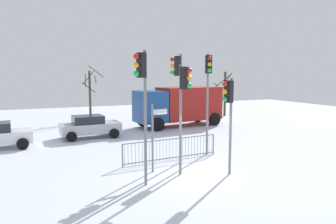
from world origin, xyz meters
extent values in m
plane|color=silver|center=(0.00, 0.00, 0.00)|extent=(60.00, 60.00, 0.00)
cylinder|color=slate|center=(-2.33, -0.38, 2.52)|extent=(0.11, 0.11, 5.04)
cube|color=black|center=(-2.48, -0.44, 4.49)|extent=(0.32, 0.38, 0.90)
sphere|color=red|center=(-2.71, -0.53, 4.79)|extent=(0.20, 0.20, 0.20)
sphere|color=orange|center=(-2.71, -0.53, 4.49)|extent=(0.20, 0.20, 0.20)
sphere|color=green|center=(-2.71, -0.53, 4.19)|extent=(0.20, 0.20, 0.20)
cylinder|color=slate|center=(0.23, 1.90, 2.54)|extent=(0.11, 0.11, 5.09)
cube|color=black|center=(0.06, 1.92, 4.54)|extent=(0.26, 0.35, 0.90)
sphere|color=red|center=(-0.18, 1.95, 4.84)|extent=(0.20, 0.20, 0.20)
sphere|color=orange|center=(-0.18, 1.95, 4.54)|extent=(0.20, 0.20, 0.20)
sphere|color=green|center=(-0.18, 1.95, 4.24)|extent=(0.20, 0.20, 0.20)
cylinder|color=slate|center=(1.33, -0.54, 2.01)|extent=(0.11, 0.11, 4.02)
cube|color=black|center=(1.18, -0.59, 3.47)|extent=(0.30, 0.37, 0.90)
sphere|color=red|center=(0.94, -0.66, 3.77)|extent=(0.20, 0.20, 0.20)
sphere|color=orange|center=(0.94, -0.66, 3.47)|extent=(0.20, 0.20, 0.20)
sphere|color=green|center=(0.94, -0.66, 3.17)|extent=(0.20, 0.20, 0.20)
cylinder|color=slate|center=(-0.57, 0.26, 2.28)|extent=(0.11, 0.11, 4.57)
cube|color=black|center=(-0.49, 0.11, 4.02)|extent=(0.39, 0.35, 0.90)
sphere|color=red|center=(-0.36, -0.10, 4.32)|extent=(0.20, 0.20, 0.20)
sphere|color=orange|center=(-0.36, -0.10, 4.02)|extent=(0.20, 0.20, 0.20)
sphere|color=green|center=(-0.36, -0.10, 3.72)|extent=(0.20, 0.20, 0.20)
cylinder|color=slate|center=(2.17, 2.75, 2.60)|extent=(0.11, 0.11, 5.20)
cube|color=black|center=(2.11, 2.60, 4.65)|extent=(0.37, 0.31, 0.90)
sphere|color=red|center=(2.03, 2.36, 4.95)|extent=(0.20, 0.20, 0.20)
sphere|color=orange|center=(2.03, 2.36, 4.65)|extent=(0.20, 0.20, 0.20)
sphere|color=green|center=(2.03, 2.36, 4.35)|extent=(0.20, 0.20, 0.20)
cylinder|color=slate|center=(-1.51, 1.03, 1.46)|extent=(0.09, 0.09, 2.92)
cube|color=white|center=(-1.12, 1.11, 2.57)|extent=(0.69, 0.16, 0.22)
cube|color=slate|center=(-0.01, 2.43, 1.05)|extent=(4.99, 0.43, 0.04)
cube|color=slate|center=(-0.01, 2.43, 0.12)|extent=(4.99, 0.43, 0.04)
cylinder|color=slate|center=(-2.41, 2.24, 0.53)|extent=(0.02, 0.02, 1.05)
cylinder|color=slate|center=(-2.23, 2.26, 0.53)|extent=(0.02, 0.02, 1.05)
cylinder|color=slate|center=(-2.06, 2.27, 0.53)|extent=(0.02, 0.02, 1.05)
cylinder|color=slate|center=(-1.88, 2.28, 0.53)|extent=(0.02, 0.02, 1.05)
cylinder|color=slate|center=(-1.70, 2.30, 0.53)|extent=(0.02, 0.02, 1.05)
cylinder|color=slate|center=(-1.52, 2.31, 0.53)|extent=(0.02, 0.02, 1.05)
cylinder|color=slate|center=(-1.34, 2.33, 0.53)|extent=(0.02, 0.02, 1.05)
cylinder|color=slate|center=(-1.17, 2.34, 0.53)|extent=(0.02, 0.02, 1.05)
cylinder|color=slate|center=(-0.99, 2.35, 0.53)|extent=(0.02, 0.02, 1.05)
cylinder|color=slate|center=(-0.81, 2.37, 0.53)|extent=(0.02, 0.02, 1.05)
cylinder|color=slate|center=(-0.63, 2.38, 0.53)|extent=(0.02, 0.02, 1.05)
cylinder|color=slate|center=(-0.45, 2.40, 0.53)|extent=(0.02, 0.02, 1.05)
cylinder|color=slate|center=(-0.27, 2.41, 0.53)|extent=(0.02, 0.02, 1.05)
cylinder|color=slate|center=(-0.10, 2.42, 0.53)|extent=(0.02, 0.02, 1.05)
cylinder|color=slate|center=(0.08, 2.44, 0.53)|extent=(0.02, 0.02, 1.05)
cylinder|color=slate|center=(0.26, 2.45, 0.53)|extent=(0.02, 0.02, 1.05)
cylinder|color=slate|center=(0.44, 2.47, 0.53)|extent=(0.02, 0.02, 1.05)
cylinder|color=slate|center=(0.62, 2.48, 0.53)|extent=(0.02, 0.02, 1.05)
cylinder|color=slate|center=(0.79, 2.49, 0.53)|extent=(0.02, 0.02, 1.05)
cylinder|color=slate|center=(0.97, 2.51, 0.53)|extent=(0.02, 0.02, 1.05)
cylinder|color=slate|center=(1.15, 2.52, 0.53)|extent=(0.02, 0.02, 1.05)
cylinder|color=slate|center=(1.33, 2.54, 0.53)|extent=(0.02, 0.02, 1.05)
cylinder|color=slate|center=(1.51, 2.55, 0.53)|extent=(0.02, 0.02, 1.05)
cylinder|color=slate|center=(1.68, 2.56, 0.53)|extent=(0.02, 0.02, 1.05)
cylinder|color=slate|center=(1.86, 2.58, 0.53)|extent=(0.02, 0.02, 1.05)
cylinder|color=slate|center=(2.04, 2.59, 0.53)|extent=(0.02, 0.02, 1.05)
cylinder|color=slate|center=(2.22, 2.61, 0.53)|extent=(0.02, 0.02, 1.05)
cylinder|color=slate|center=(2.40, 2.62, 0.53)|extent=(0.02, 0.02, 1.05)
cylinder|color=slate|center=(-2.50, 2.24, 0.53)|extent=(0.06, 0.06, 1.05)
cylinder|color=slate|center=(2.49, 2.63, 0.53)|extent=(0.06, 0.06, 1.05)
cube|color=#B2B5BA|center=(-2.57, 9.67, 0.65)|extent=(3.84, 1.79, 0.65)
cube|color=#1E232D|center=(-2.72, 9.66, 1.20)|extent=(1.94, 1.55, 0.55)
cylinder|color=black|center=(-1.24, 10.55, 0.32)|extent=(0.65, 0.24, 0.64)
cylinder|color=black|center=(-1.20, 8.85, 0.32)|extent=(0.65, 0.24, 0.64)
cylinder|color=black|center=(-3.94, 10.48, 0.32)|extent=(0.65, 0.24, 0.64)
cylinder|color=black|center=(-3.90, 8.78, 0.32)|extent=(0.65, 0.24, 0.64)
cylinder|color=black|center=(-6.70, 9.52, 0.32)|extent=(0.65, 0.24, 0.64)
cylinder|color=black|center=(-6.64, 7.82, 0.32)|extent=(0.65, 0.24, 0.64)
cube|color=maroon|center=(5.77, 11.75, 1.80)|extent=(5.24, 2.95, 2.60)
cube|color=navy|center=(2.24, 11.35, 1.70)|extent=(2.25, 2.51, 2.40)
cylinder|color=black|center=(2.38, 10.16, 0.50)|extent=(1.03, 0.41, 1.00)
cylinder|color=black|center=(2.11, 12.55, 0.50)|extent=(1.03, 0.41, 1.00)
cylinder|color=black|center=(7.60, 10.75, 0.50)|extent=(1.03, 0.41, 1.00)
cylinder|color=black|center=(7.33, 13.14, 0.50)|extent=(1.03, 0.41, 1.00)
cylinder|color=#473828|center=(-1.08, 17.89, 2.22)|extent=(0.20, 0.20, 4.44)
cylinder|color=#473828|center=(-0.62, 17.18, 4.37)|extent=(1.50, 0.99, 1.01)
cylinder|color=#473828|center=(-0.58, 17.73, 3.61)|extent=(0.40, 1.06, 0.78)
cylinder|color=#473828|center=(-1.43, 17.95, 3.60)|extent=(0.20, 0.78, 1.14)
cylinder|color=#473828|center=(-1.06, 18.36, 3.86)|extent=(1.00, 0.11, 1.15)
cylinder|color=#473828|center=(-1.27, 17.36, 2.97)|extent=(1.12, 0.47, 0.91)
cylinder|color=#473828|center=(11.73, 15.57, 2.19)|extent=(0.24, 0.24, 4.37)
cylinder|color=#473828|center=(12.15, 15.80, 3.63)|extent=(0.57, 0.93, 1.29)
cylinder|color=#473828|center=(10.96, 15.39, 2.84)|extent=(0.44, 1.60, 0.94)
cylinder|color=#473828|center=(11.89, 16.31, 3.41)|extent=(1.55, 0.40, 1.24)
cylinder|color=#473828|center=(11.99, 15.93, 2.89)|extent=(0.81, 0.60, 0.66)
camera|label=1|loc=(-6.33, -11.60, 4.20)|focal=34.69mm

